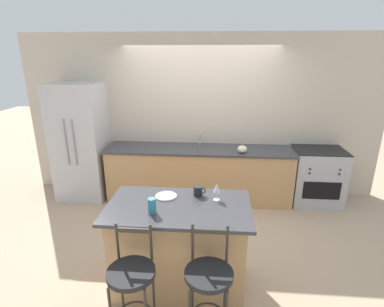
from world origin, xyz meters
The scene contains 14 objects.
ground_plane centered at (0.00, 0.00, 0.00)m, with size 18.00×18.00×0.00m, color tan.
wall_back centered at (0.00, 0.73, 1.35)m, with size 6.00×0.07×2.70m.
back_counter centered at (0.00, 0.39, 0.45)m, with size 3.05×0.71×0.90m.
sink_faucet centered at (0.00, 0.59, 1.04)m, with size 0.02×0.13×0.22m.
kitchen_island centered at (-0.08, -1.67, 0.48)m, with size 1.43×0.82×0.95m.
refrigerator centered at (-1.98, 0.35, 0.97)m, with size 0.80×0.74×1.93m.
oven_range centered at (1.94, 0.40, 0.46)m, with size 0.79×0.63×0.92m.
bar_stool_near centered at (-0.41, -2.30, 0.55)m, with size 0.41×0.41×1.03m.
bar_stool_far centered at (0.24, -2.26, 0.55)m, with size 0.41×0.41×1.03m.
dinner_plate centered at (-0.24, -1.49, 0.96)m, with size 0.23×0.23×0.02m.
wine_glass centered at (0.29, -1.51, 1.08)m, with size 0.07×0.07×0.18m.
coffee_mug centered at (0.10, -1.43, 1.00)m, with size 0.13×0.09×0.10m.
tumbler_cup centered at (-0.31, -1.82, 1.02)m, with size 0.08×0.08×0.15m.
pumpkin_decoration centered at (0.69, 0.21, 0.96)m, with size 0.15×0.15×0.14m.
Camera 1 is at (0.26, -4.29, 2.38)m, focal length 28.00 mm.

